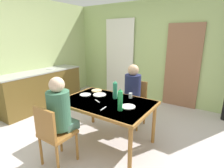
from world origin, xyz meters
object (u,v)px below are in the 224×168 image
Objects in this scene: dining_table at (107,105)px; water_bottle_green_near at (115,90)px; person_far_diner at (132,88)px; person_near_diner at (60,109)px; serving_bowl_center at (118,94)px; chair_far_diner at (135,100)px; chair_near_diner at (53,133)px; kitchen_counter at (42,89)px; water_bottle_green_far at (120,100)px.

water_bottle_green_near is at bearing 80.20° from dining_table.
person_far_diner is 0.51m from water_bottle_green_near.
serving_bowl_center is at bearing 76.43° from person_near_diner.
chair_far_diner is at bearing 76.71° from person_near_diner.
water_bottle_green_near reaches higher than serving_bowl_center.
chair_near_diner is 1.70m from chair_far_diner.
serving_bowl_center is (-0.05, 0.16, -0.11)m from water_bottle_green_near.
serving_bowl_center reaches higher than dining_table.
water_bottle_green_near is (-0.06, -0.50, 0.08)m from person_far_diner.
water_bottle_green_far is at bearing -12.12° from kitchen_counter.
water_bottle_green_near reaches higher than kitchen_counter.
person_near_diner reaches higher than water_bottle_green_near.
kitchen_counter is 2.37m from person_far_diner.
water_bottle_green_near is at bearing 71.06° from person_near_diner.
water_bottle_green_near is at bearing 73.43° from chair_near_diner.
dining_table is at bearing 82.66° from person_far_diner.
water_bottle_green_far is at bearing -49.13° from water_bottle_green_near.
serving_bowl_center is at bearing 77.31° from chair_far_diner.
chair_far_diner is (0.36, 1.66, 0.00)m from chair_near_diner.
chair_near_diner is at bearing -90.00° from person_near_diner.
kitchen_counter is 2.67× the size of person_far_diner.
person_near_diner is at bearing -108.94° from water_bottle_green_near.
water_bottle_green_near reaches higher than chair_near_diner.
water_bottle_green_far is at bearing -55.10° from serving_bowl_center.
chair_near_diner is at bearing -31.75° from kitchen_counter.
person_near_diner is at bearing -103.57° from serving_bowl_center.
serving_bowl_center is at bearing 92.99° from dining_table.
kitchen_counter is at bearing 167.88° from water_bottle_green_far.
person_far_diner is 4.53× the size of serving_bowl_center.
chair_near_diner is 1.13× the size of person_near_diner.
kitchen_counter is 2.31m from chair_near_diner.
person_near_diner is 0.82m from water_bottle_green_far.
person_far_diner is (0.36, 1.39, 0.00)m from person_near_diner.
person_far_diner is at bearing 76.71° from chair_near_diner.
chair_far_diner is 5.12× the size of serving_bowl_center.
chair_near_diner and chair_far_diner have the same top height.
chair_far_diner is at bearing 77.31° from serving_bowl_center.
water_bottle_green_far is (0.62, 0.66, 0.37)m from chair_near_diner.
dining_table is at bearing -99.80° from water_bottle_green_near.
kitchen_counter reaches higher than serving_bowl_center.
water_bottle_green_far is (0.35, -0.17, 0.21)m from dining_table.
water_bottle_green_near is 0.20m from serving_bowl_center.
serving_bowl_center is (0.25, 1.18, 0.25)m from chair_near_diner.
kitchen_counter is at bearing 170.27° from dining_table.
water_bottle_green_near is 0.48m from water_bottle_green_far.
person_far_diner is (0.09, 0.70, 0.13)m from dining_table.
dining_table is 0.44m from water_bottle_green_far.
kitchen_counter is at bearing 175.16° from water_bottle_green_near.
serving_bowl_center is (-0.37, 0.52, -0.12)m from water_bottle_green_far.
water_bottle_green_far is at bearing -26.27° from dining_table.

